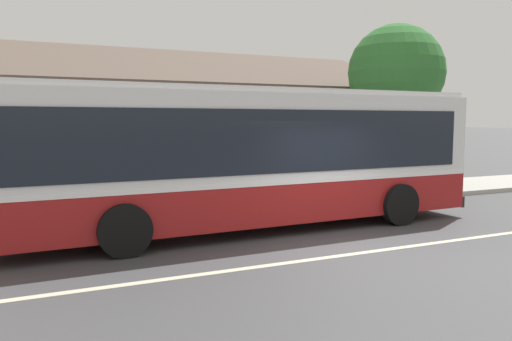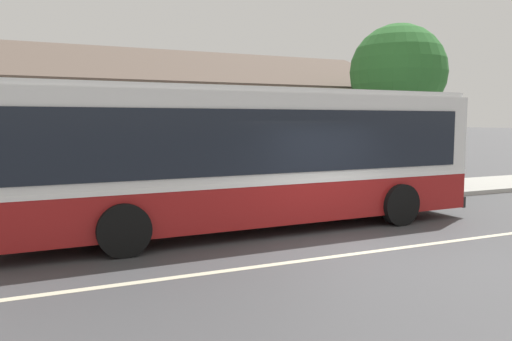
# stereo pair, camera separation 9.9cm
# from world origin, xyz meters

# --- Properties ---
(ground_plane) EXTENTS (300.00, 300.00, 0.00)m
(ground_plane) POSITION_xyz_m (0.00, 0.00, 0.00)
(ground_plane) COLOR #424244
(sidewalk_far) EXTENTS (60.00, 3.00, 0.15)m
(sidewalk_far) POSITION_xyz_m (0.00, 6.00, 0.07)
(sidewalk_far) COLOR #ADAAA3
(sidewalk_far) RESTS_ON ground
(lane_divider_stripe) EXTENTS (60.00, 0.16, 0.01)m
(lane_divider_stripe) POSITION_xyz_m (0.00, 0.00, 0.00)
(lane_divider_stripe) COLOR beige
(lane_divider_stripe) RESTS_ON ground
(community_building) EXTENTS (23.28, 10.62, 6.58)m
(community_building) POSITION_xyz_m (-2.82, 13.94, 1.99)
(community_building) COLOR beige
(community_building) RESTS_ON ground
(transit_bus) EXTENTS (11.27, 2.96, 3.20)m
(transit_bus) POSITION_xyz_m (-1.23, 2.90, 1.72)
(transit_bus) COLOR maroon
(transit_bus) RESTS_ON ground
(bench_down_street) EXTENTS (1.67, 0.51, 0.94)m
(bench_down_street) POSITION_xyz_m (-6.20, 5.56, 0.57)
(bench_down_street) COLOR brown
(bench_down_street) RESTS_ON sidewalk_far
(street_tree_primary) EXTENTS (3.46, 3.46, 5.97)m
(street_tree_primary) POSITION_xyz_m (6.43, 6.96, 4.22)
(street_tree_primary) COLOR #4C3828
(street_tree_primary) RESTS_ON ground
(bus_stop_sign) EXTENTS (0.36, 0.07, 2.40)m
(bus_stop_sign) POSITION_xyz_m (5.28, 4.99, 1.64)
(bus_stop_sign) COLOR gray
(bus_stop_sign) RESTS_ON sidewalk_far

